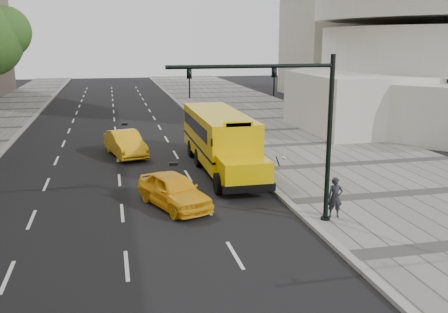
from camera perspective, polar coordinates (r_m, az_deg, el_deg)
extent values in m
plane|color=black|center=(25.71, -9.64, -2.53)|extent=(140.00, 140.00, 0.00)
cube|color=gray|center=(28.87, 14.85, -0.89)|extent=(12.00, 140.00, 0.15)
cube|color=gray|center=(26.66, 3.33, -1.62)|extent=(0.30, 140.00, 0.15)
cube|color=silver|center=(39.51, 14.83, 5.97)|extent=(8.00, 10.00, 4.40)
sphere|color=#284C19|center=(43.98, -23.73, 12.92)|extent=(4.03, 4.03, 4.03)
cube|color=#E6BA00|center=(27.64, -0.66, 2.55)|extent=(2.50, 9.00, 2.45)
cube|color=#E6BA00|center=(22.57, 2.30, -1.67)|extent=(2.20, 2.00, 1.10)
cube|color=black|center=(21.91, 2.89, -3.64)|extent=(2.38, 0.25, 0.35)
cube|color=black|center=(27.74, -0.65, 1.48)|extent=(2.52, 9.00, 0.12)
cube|color=black|center=(23.31, 1.65, 1.72)|extent=(2.05, 0.10, 0.90)
cube|color=black|center=(28.04, -0.87, 3.69)|extent=(2.52, 7.50, 0.70)
cube|color=#E6BA00|center=(23.15, 1.67, 3.65)|extent=(1.40, 0.12, 0.28)
ellipsoid|color=silver|center=(21.53, 7.20, -0.30)|extent=(0.32, 0.32, 0.14)
cylinder|color=black|center=(21.70, 6.39, -0.72)|extent=(0.36, 0.47, 0.58)
cylinder|color=black|center=(22.76, -0.66, -3.10)|extent=(0.30, 1.00, 1.00)
cylinder|color=black|center=(23.32, 4.78, -2.75)|extent=(0.30, 1.00, 1.00)
cylinder|color=black|center=(27.69, -2.93, -0.15)|extent=(0.30, 1.00, 1.00)
cylinder|color=black|center=(28.16, 1.60, 0.09)|extent=(0.30, 1.00, 1.00)
cylinder|color=black|center=(30.10, -3.76, 0.93)|extent=(0.30, 1.00, 1.00)
cylinder|color=black|center=(30.53, 0.43, 1.13)|extent=(0.30, 1.00, 1.00)
imported|color=yellow|center=(21.09, -5.75, -3.87)|extent=(3.13, 4.57, 1.44)
imported|color=yellow|center=(30.76, -11.20, 1.45)|extent=(2.60, 4.83, 1.51)
imported|color=black|center=(19.84, 12.59, -4.58)|extent=(0.65, 0.51, 1.58)
cylinder|color=black|center=(18.89, 11.91, 1.65)|extent=(0.18, 0.18, 6.40)
cylinder|color=black|center=(19.73, 11.49, -7.14)|extent=(0.36, 0.36, 0.25)
cylinder|color=black|center=(17.49, 3.24, 10.26)|extent=(6.00, 0.14, 0.14)
imported|color=black|center=(17.77, 5.72, 8.48)|extent=(0.16, 0.20, 1.00)
imported|color=black|center=(17.06, -3.98, 8.32)|extent=(0.16, 0.20, 1.00)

